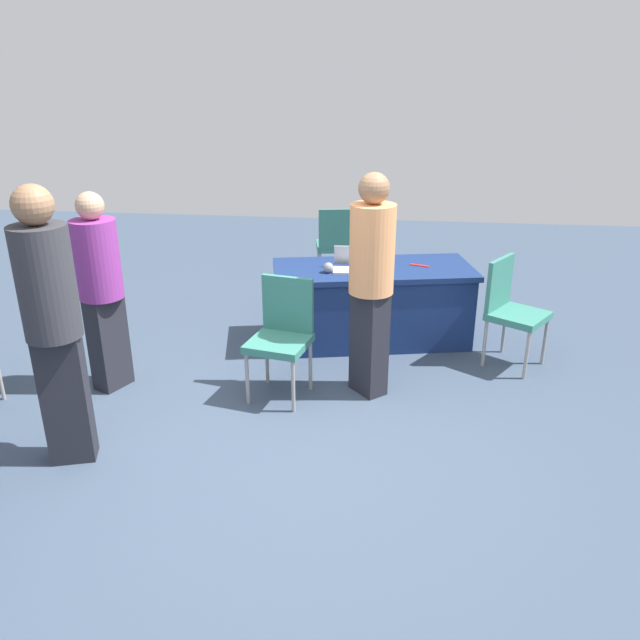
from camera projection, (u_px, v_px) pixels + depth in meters
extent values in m
plane|color=#3D4C60|center=(289.00, 452.00, 4.25)|extent=(14.40, 14.40, 0.00)
cube|color=navy|center=(373.00, 270.00, 5.78)|extent=(1.97, 1.16, 0.05)
cube|color=navy|center=(372.00, 306.00, 5.91)|extent=(1.89, 1.12, 0.68)
cylinder|color=#9E9993|center=(545.00, 341.00, 5.45)|extent=(0.03, 0.03, 0.43)
cylinder|color=#9E9993|center=(527.00, 355.00, 5.18)|extent=(0.03, 0.03, 0.43)
cylinder|color=#9E9993|center=(504.00, 330.00, 5.68)|extent=(0.03, 0.03, 0.43)
cylinder|color=#9E9993|center=(485.00, 343.00, 5.41)|extent=(0.03, 0.03, 0.43)
cube|color=#387F70|center=(518.00, 316.00, 5.34)|extent=(0.61, 0.61, 0.06)
cube|color=#387F70|center=(500.00, 283.00, 5.36)|extent=(0.27, 0.37, 0.45)
cylinder|color=#9E9993|center=(293.00, 386.00, 4.67)|extent=(0.03, 0.03, 0.43)
cylinder|color=#9E9993|center=(247.00, 379.00, 4.79)|extent=(0.03, 0.03, 0.43)
cylinder|color=#9E9993|center=(310.00, 365.00, 5.01)|extent=(0.03, 0.03, 0.43)
cylinder|color=#9E9993|center=(267.00, 359.00, 5.12)|extent=(0.03, 0.03, 0.43)
cube|color=#387F70|center=(279.00, 343.00, 4.81)|extent=(0.52, 0.52, 0.06)
cube|color=#387F70|center=(288.00, 304.00, 4.89)|extent=(0.42, 0.13, 0.45)
cylinder|color=#9E9993|center=(319.00, 263.00, 7.63)|extent=(0.03, 0.03, 0.46)
cylinder|color=#9E9993|center=(349.00, 262.00, 7.65)|extent=(0.03, 0.03, 0.46)
cylinder|color=#9E9993|center=(320.00, 272.00, 7.28)|extent=(0.03, 0.03, 0.46)
cylinder|color=#9E9993|center=(352.00, 272.00, 7.29)|extent=(0.03, 0.03, 0.46)
cube|color=#387F70|center=(335.00, 246.00, 7.37)|extent=(0.51, 0.51, 0.06)
cube|color=#387F70|center=(337.00, 229.00, 7.09)|extent=(0.42, 0.11, 0.45)
cube|color=#26262D|center=(369.00, 343.00, 4.90)|extent=(0.32, 0.33, 0.85)
cylinder|color=#F49E60|center=(372.00, 249.00, 4.62)|extent=(0.48, 0.48, 0.67)
sphere|color=#936B4C|center=(374.00, 188.00, 4.45)|extent=(0.23, 0.23, 0.23)
cube|color=#26262D|center=(109.00, 342.00, 5.01)|extent=(0.28, 0.33, 0.77)
cylinder|color=#8C338C|center=(97.00, 259.00, 4.75)|extent=(0.45, 0.45, 0.61)
sphere|color=tan|center=(90.00, 206.00, 4.59)|extent=(0.21, 0.21, 0.21)
cube|color=#26262D|center=(66.00, 399.00, 4.03)|extent=(0.32, 0.26, 0.89)
cylinder|color=#333338|center=(46.00, 283.00, 3.73)|extent=(0.43, 0.43, 0.70)
sphere|color=#936B4C|center=(32.00, 205.00, 3.56)|extent=(0.24, 0.24, 0.24)
cube|color=silver|center=(351.00, 270.00, 5.65)|extent=(0.33, 0.24, 0.02)
cube|color=#B7B7BC|center=(351.00, 255.00, 5.75)|extent=(0.32, 0.09, 0.19)
sphere|color=gray|center=(328.00, 268.00, 5.59)|extent=(0.09, 0.09, 0.09)
cube|color=red|center=(419.00, 265.00, 5.81)|extent=(0.18, 0.09, 0.01)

